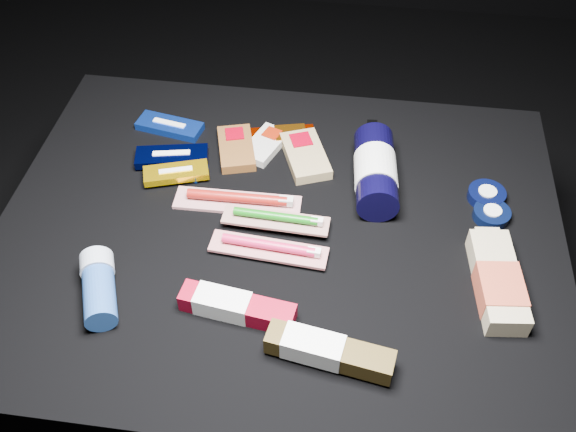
# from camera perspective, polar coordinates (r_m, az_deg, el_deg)

# --- Properties ---
(ground) EXTENTS (3.00, 3.00, 0.00)m
(ground) POSITION_cam_1_polar(r_m,az_deg,el_deg) (1.43, -0.66, -11.67)
(ground) COLOR black
(ground) RESTS_ON ground
(cloth_table) EXTENTS (0.98, 0.78, 0.40)m
(cloth_table) POSITION_cam_1_polar(r_m,az_deg,el_deg) (1.27, -0.74, -7.02)
(cloth_table) COLOR black
(cloth_table) RESTS_ON ground
(luna_bar_0) EXTENTS (0.14, 0.07, 0.02)m
(luna_bar_0) POSITION_cam_1_polar(r_m,az_deg,el_deg) (1.32, -10.47, 7.86)
(luna_bar_0) COLOR #123AB6
(luna_bar_0) RESTS_ON cloth_table
(luna_bar_1) EXTENTS (0.12, 0.08, 0.01)m
(luna_bar_1) POSITION_cam_1_polar(r_m,az_deg,el_deg) (1.23, -9.85, 4.54)
(luna_bar_1) COLOR #0E42B5
(luna_bar_1) RESTS_ON cloth_table
(luna_bar_2) EXTENTS (0.14, 0.08, 0.02)m
(luna_bar_2) POSITION_cam_1_polar(r_m,az_deg,el_deg) (1.24, -10.28, 5.23)
(luna_bar_2) COLOR black
(luna_bar_2) RESTS_ON cloth_table
(luna_bar_3) EXTENTS (0.13, 0.08, 0.02)m
(luna_bar_3) POSITION_cam_1_polar(r_m,az_deg,el_deg) (1.20, -9.91, 3.80)
(luna_bar_3) COLOR #E2AD07
(luna_bar_3) RESTS_ON cloth_table
(clif_bar_0) EXTENTS (0.09, 0.13, 0.02)m
(clif_bar_0) POSITION_cam_1_polar(r_m,az_deg,el_deg) (1.25, -4.64, 6.16)
(clif_bar_0) COLOR brown
(clif_bar_0) RESTS_ON cloth_table
(clif_bar_1) EXTENTS (0.09, 0.12, 0.02)m
(clif_bar_1) POSITION_cam_1_polar(r_m,az_deg,el_deg) (1.26, -1.97, 6.46)
(clif_bar_1) COLOR #B9B8B0
(clif_bar_1) RESTS_ON cloth_table
(clif_bar_2) EXTENTS (0.11, 0.15, 0.02)m
(clif_bar_2) POSITION_cam_1_polar(r_m,az_deg,el_deg) (1.23, 1.49, 5.56)
(clif_bar_2) COLOR #967F56
(clif_bar_2) RESTS_ON cloth_table
(power_bar) EXTENTS (0.15, 0.08, 0.02)m
(power_bar) POSITION_cam_1_polar(r_m,az_deg,el_deg) (1.27, -0.52, 7.12)
(power_bar) COLOR #831400
(power_bar) RESTS_ON cloth_table
(lotion_bottle) EXTENTS (0.09, 0.24, 0.08)m
(lotion_bottle) POSITION_cam_1_polar(r_m,az_deg,el_deg) (1.17, 7.78, 4.03)
(lotion_bottle) COLOR black
(lotion_bottle) RESTS_ON cloth_table
(cream_tin_upper) EXTENTS (0.07, 0.07, 0.02)m
(cream_tin_upper) POSITION_cam_1_polar(r_m,az_deg,el_deg) (1.21, 17.23, 1.79)
(cream_tin_upper) COLOR black
(cream_tin_upper) RESTS_ON cloth_table
(cream_tin_lower) EXTENTS (0.06, 0.06, 0.02)m
(cream_tin_lower) POSITION_cam_1_polar(r_m,az_deg,el_deg) (1.17, 17.64, 0.17)
(cream_tin_lower) COLOR black
(cream_tin_lower) RESTS_ON cloth_table
(bodywash_bottle) EXTENTS (0.08, 0.20, 0.04)m
(bodywash_bottle) POSITION_cam_1_polar(r_m,az_deg,el_deg) (1.06, 18.13, -5.63)
(bodywash_bottle) COLOR tan
(bodywash_bottle) RESTS_ON cloth_table
(deodorant_stick) EXTENTS (0.10, 0.14, 0.05)m
(deodorant_stick) POSITION_cam_1_polar(r_m,az_deg,el_deg) (1.04, -16.48, -6.08)
(deodorant_stick) COLOR navy
(deodorant_stick) RESTS_ON cloth_table
(toothbrush_pack_0) EXTENTS (0.23, 0.06, 0.03)m
(toothbrush_pack_0) POSITION_cam_1_polar(r_m,az_deg,el_deg) (1.15, -4.36, 1.40)
(toothbrush_pack_0) COLOR beige
(toothbrush_pack_0) RESTS_ON cloth_table
(toothbrush_pack_1) EXTENTS (0.20, 0.06, 0.02)m
(toothbrush_pack_1) POSITION_cam_1_polar(r_m,az_deg,el_deg) (1.06, -1.59, -2.84)
(toothbrush_pack_1) COLOR #BCB4B0
(toothbrush_pack_1) RESTS_ON cloth_table
(toothbrush_pack_2) EXTENTS (0.19, 0.05, 0.02)m
(toothbrush_pack_2) POSITION_cam_1_polar(r_m,az_deg,el_deg) (1.10, -0.97, -0.24)
(toothbrush_pack_2) COLOR #A89F9C
(toothbrush_pack_2) RESTS_ON cloth_table
(toothpaste_carton_red) EXTENTS (0.18, 0.06, 0.03)m
(toothpaste_carton_red) POSITION_cam_1_polar(r_m,az_deg,el_deg) (0.99, -4.98, -7.97)
(toothpaste_carton_red) COLOR maroon
(toothpaste_carton_red) RESTS_ON cloth_table
(toothpaste_carton_green) EXTENTS (0.19, 0.07, 0.04)m
(toothpaste_carton_green) POSITION_cam_1_polar(r_m,az_deg,el_deg) (0.94, 3.19, -11.80)
(toothpaste_carton_green) COLOR #3D2F10
(toothpaste_carton_green) RESTS_ON cloth_table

